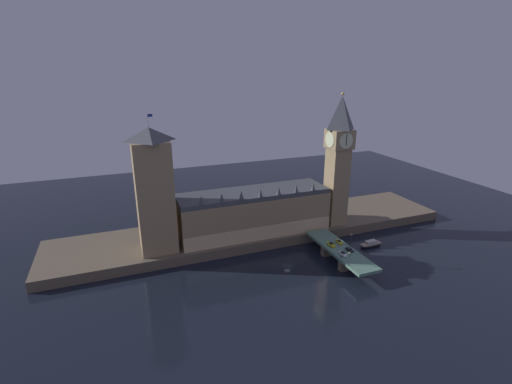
{
  "coord_description": "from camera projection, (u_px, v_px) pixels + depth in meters",
  "views": [
    {
      "loc": [
        -69.54,
        -138.66,
        88.08
      ],
      "look_at": [
        -8.1,
        20.0,
        31.47
      ],
      "focal_mm": 26.0,
      "sensor_mm": 36.0,
      "label": 1
    }
  ],
  "objects": [
    {
      "name": "pedestrian_near_rail",
      "position": [
        341.0,
        257.0,
        167.0
      ],
      "size": [
        0.38,
        0.38,
        1.72
      ],
      "color": "black",
      "rests_on": "bridge"
    },
    {
      "name": "ground_plane",
      "position": [
        287.0,
        266.0,
        174.32
      ],
      "size": [
        400.0,
        400.0,
        0.0
      ],
      "primitive_type": "plane",
      "color": "black"
    },
    {
      "name": "car_northbound_trail",
      "position": [
        343.0,
        254.0,
        170.15
      ],
      "size": [
        2.09,
        4.66,
        1.53
      ],
      "color": "white",
      "rests_on": "bridge"
    },
    {
      "name": "boat_downstream",
      "position": [
        371.0,
        244.0,
        193.35
      ],
      "size": [
        13.07,
        4.9,
        3.19
      ],
      "color": "#28282D",
      "rests_on": "ground_plane"
    },
    {
      "name": "pedestrian_mid_walk",
      "position": [
        348.0,
        243.0,
        179.46
      ],
      "size": [
        0.38,
        0.38,
        1.84
      ],
      "color": "black",
      "rests_on": "bridge"
    },
    {
      "name": "car_northbound_lead",
      "position": [
        331.0,
        244.0,
        178.99
      ],
      "size": [
        1.99,
        4.59,
        1.57
      ],
      "color": "yellow",
      "rests_on": "bridge"
    },
    {
      "name": "car_southbound_trail",
      "position": [
        339.0,
        242.0,
        181.76
      ],
      "size": [
        1.89,
        4.06,
        1.43
      ],
      "color": "yellow",
      "rests_on": "bridge"
    },
    {
      "name": "street_lamp_near",
      "position": [
        349.0,
        257.0,
        160.26
      ],
      "size": [
        1.34,
        0.6,
        6.43
      ],
      "color": "#2D3333",
      "rests_on": "bridge"
    },
    {
      "name": "parliament_hall",
      "position": [
        253.0,
        212.0,
        195.93
      ],
      "size": [
        79.17,
        23.67,
        27.14
      ],
      "color": "#9E845B",
      "rests_on": "embankment"
    },
    {
      "name": "embankment",
      "position": [
        257.0,
        229.0,
        208.03
      ],
      "size": [
        220.0,
        42.0,
        5.06
      ],
      "color": "brown",
      "rests_on": "ground_plane"
    },
    {
      "name": "victoria_tower",
      "position": [
        154.0,
        191.0,
        170.94
      ],
      "size": [
        16.79,
        16.79,
        64.8
      ],
      "color": "#9E845B",
      "rests_on": "embankment"
    },
    {
      "name": "bridge",
      "position": [
        340.0,
        252.0,
        177.04
      ],
      "size": [
        11.89,
        46.0,
        6.74
      ],
      "color": "slate",
      "rests_on": "ground_plane"
    },
    {
      "name": "clock_tower",
      "position": [
        338.0,
        157.0,
        198.55
      ],
      "size": [
        12.45,
        12.56,
        71.81
      ],
      "color": "#9E845B",
      "rests_on": "embankment"
    },
    {
      "name": "street_lamp_mid",
      "position": [
        351.0,
        238.0,
        177.05
      ],
      "size": [
        1.34,
        0.6,
        6.93
      ],
      "color": "#2D3333",
      "rests_on": "bridge"
    },
    {
      "name": "car_southbound_lead",
      "position": [
        349.0,
        250.0,
        174.08
      ],
      "size": [
        2.05,
        4.29,
        1.41
      ],
      "color": "black",
      "rests_on": "bridge"
    }
  ]
}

